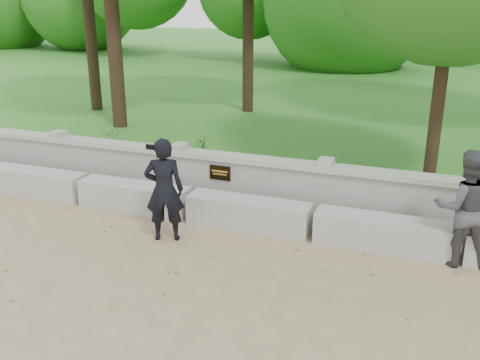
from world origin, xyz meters
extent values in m
plane|color=tan|center=(0.00, 0.00, 0.00)|extent=(80.00, 80.00, 0.00)
cube|color=#2E6B22|center=(0.00, 14.00, 0.12)|extent=(40.00, 22.00, 0.25)
cube|color=#ADAAA3|center=(-3.00, 1.90, 0.23)|extent=(1.90, 0.45, 0.45)
cube|color=#ADAAA3|center=(-1.00, 1.90, 0.23)|extent=(1.90, 0.45, 0.45)
cube|color=#ADAAA3|center=(1.00, 1.90, 0.23)|extent=(1.90, 0.45, 0.45)
cube|color=#ADAAA3|center=(3.00, 1.90, 0.23)|extent=(1.90, 0.45, 0.45)
cube|color=#A2A099|center=(0.00, 2.60, 0.41)|extent=(12.50, 0.25, 0.82)
cube|color=#ADAAA3|center=(0.00, 2.60, 0.86)|extent=(12.50, 0.35, 0.08)
cube|color=black|center=(0.30, 2.46, 0.62)|extent=(0.36, 0.02, 0.24)
imported|color=black|center=(0.02, 1.09, 0.76)|extent=(0.65, 0.54, 1.51)
cube|color=black|center=(0.02, 0.79, 1.46)|extent=(0.14, 0.07, 0.07)
imported|color=#424147|center=(3.98, 1.80, 0.78)|extent=(0.87, 0.74, 1.56)
cylinder|color=#382619|center=(-5.74, 7.65, 2.56)|extent=(0.31, 0.31, 4.63)
cylinder|color=#382619|center=(-3.94, 6.06, 2.84)|extent=(0.35, 0.35, 5.17)
cylinder|color=#382619|center=(-1.59, 8.97, 2.49)|extent=(0.30, 0.30, 4.48)
cylinder|color=#382619|center=(3.50, 4.19, 1.86)|extent=(0.22, 0.22, 3.23)
imported|color=#367026|center=(-2.43, 3.47, 0.58)|extent=(0.38, 0.42, 0.65)
imported|color=#367026|center=(-0.53, 3.30, 0.52)|extent=(0.35, 0.37, 0.53)
imported|color=#367026|center=(-0.58, 3.69, 0.58)|extent=(0.49, 0.48, 0.65)
camera|label=1|loc=(3.55, -5.16, 3.35)|focal=40.00mm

